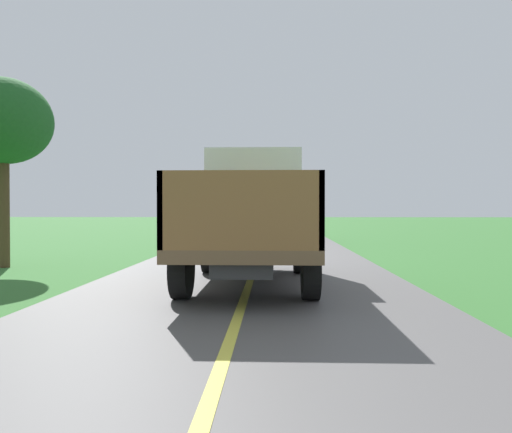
# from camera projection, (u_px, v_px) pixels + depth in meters

# --- Properties ---
(banana_truck_near) EXTENTS (2.38, 5.82, 2.80)m
(banana_truck_near) POSITION_uv_depth(u_px,v_px,m) (253.00, 212.00, 10.45)
(banana_truck_near) COLOR #2D2D30
(banana_truck_near) RESTS_ON road_surface
(banana_truck_far) EXTENTS (2.38, 5.81, 2.80)m
(banana_truck_far) POSITION_uv_depth(u_px,v_px,m) (267.00, 211.00, 24.82)
(banana_truck_far) COLOR #2D2D30
(banana_truck_far) RESTS_ON road_surface
(roadside_tree_mid_right) EXTENTS (2.53, 2.53, 5.03)m
(roadside_tree_mid_right) POSITION_uv_depth(u_px,v_px,m) (3.00, 122.00, 13.12)
(roadside_tree_mid_right) COLOR #4C3823
(roadside_tree_mid_right) RESTS_ON ground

